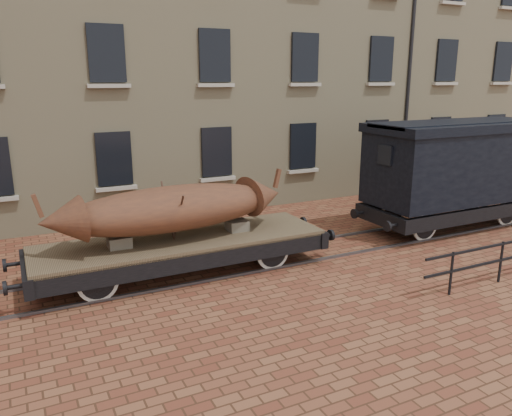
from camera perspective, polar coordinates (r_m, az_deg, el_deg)
name	(u,v)px	position (r m, az deg, el deg)	size (l,w,h in m)	color
ground	(254,261)	(13.21, -0.27, -6.11)	(90.00, 90.00, 0.00)	brown
warehouse_cream	(214,22)	(22.83, -4.86, 20.42)	(40.00, 10.19, 14.00)	#C6B789
rail_track	(254,260)	(13.20, -0.27, -5.99)	(30.00, 1.52, 0.06)	#59595E
flatcar_wagon	(182,245)	(12.28, -8.47, -4.25)	(7.84, 2.13, 1.18)	brown
iron_boat	(173,208)	(11.95, -9.51, -0.02)	(6.05, 1.97, 1.47)	brown
goods_van	(455,162)	(16.89, 21.81, 4.90)	(6.57, 2.39, 3.40)	black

